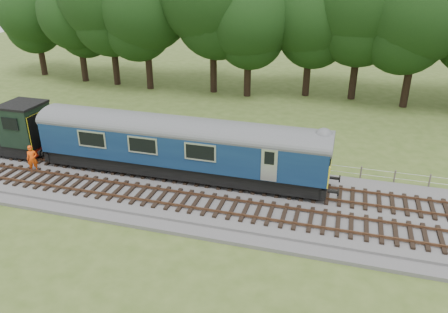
% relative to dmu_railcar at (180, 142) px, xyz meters
% --- Properties ---
extents(ground, '(120.00, 120.00, 0.00)m').
position_rel_dmu_railcar_xyz_m(ground, '(4.86, -1.40, -2.61)').
color(ground, '#425921').
rests_on(ground, ground).
extents(ballast, '(70.00, 7.00, 0.35)m').
position_rel_dmu_railcar_xyz_m(ballast, '(4.86, -1.40, -2.43)').
color(ballast, '#4C4C4F').
rests_on(ballast, ground).
extents(track_north, '(67.20, 2.40, 0.21)m').
position_rel_dmu_railcar_xyz_m(track_north, '(4.86, -0.00, -2.19)').
color(track_north, black).
rests_on(track_north, ballast).
extents(track_south, '(67.20, 2.40, 0.21)m').
position_rel_dmu_railcar_xyz_m(track_south, '(4.86, -3.00, -2.19)').
color(track_south, black).
rests_on(track_south, ballast).
extents(fence, '(64.00, 0.12, 1.00)m').
position_rel_dmu_railcar_xyz_m(fence, '(4.86, 3.10, -2.61)').
color(fence, '#6B6054').
rests_on(fence, ground).
extents(tree_line, '(70.00, 8.00, 18.00)m').
position_rel_dmu_railcar_xyz_m(tree_line, '(4.86, 20.60, -2.61)').
color(tree_line, black).
rests_on(tree_line, ground).
extents(dmu_railcar, '(18.05, 2.86, 3.88)m').
position_rel_dmu_railcar_xyz_m(dmu_railcar, '(0.00, 0.00, 0.00)').
color(dmu_railcar, black).
rests_on(dmu_railcar, ground).
extents(worker, '(0.78, 0.73, 1.79)m').
position_rel_dmu_railcar_xyz_m(worker, '(-9.25, -2.15, -1.36)').
color(worker, '#FE510D').
rests_on(worker, ballast).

